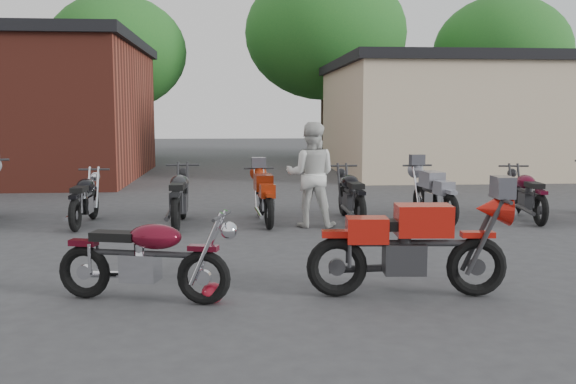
{
  "coord_description": "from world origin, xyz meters",
  "views": [
    {
      "loc": [
        -0.01,
        -6.43,
        1.99
      ],
      "look_at": [
        0.72,
        2.4,
        0.9
      ],
      "focal_mm": 40.0,
      "sensor_mm": 36.0,
      "label": 1
    }
  ],
  "objects_px": {
    "helmet": "(213,293)",
    "row_bike_2": "(85,196)",
    "sportbike": "(411,242)",
    "row_bike_7": "(527,192)",
    "vintage_motorcycle": "(146,252)",
    "row_bike_4": "(264,194)",
    "row_bike_5": "(351,192)",
    "person_light": "(311,175)",
    "row_bike_3": "(179,194)",
    "row_bike_6": "(434,192)"
  },
  "relations": [
    {
      "from": "row_bike_6",
      "to": "row_bike_7",
      "type": "distance_m",
      "value": 1.76
    },
    {
      "from": "sportbike",
      "to": "row_bike_2",
      "type": "height_order",
      "value": "sportbike"
    },
    {
      "from": "row_bike_7",
      "to": "vintage_motorcycle",
      "type": "bearing_deg",
      "value": 132.64
    },
    {
      "from": "row_bike_4",
      "to": "row_bike_6",
      "type": "xyz_separation_m",
      "value": [
        3.16,
        -0.01,
        0.02
      ]
    },
    {
      "from": "sportbike",
      "to": "row_bike_6",
      "type": "relative_size",
      "value": 1.11
    },
    {
      "from": "sportbike",
      "to": "row_bike_4",
      "type": "height_order",
      "value": "sportbike"
    },
    {
      "from": "row_bike_3",
      "to": "row_bike_5",
      "type": "bearing_deg",
      "value": -86.55
    },
    {
      "from": "sportbike",
      "to": "row_bike_2",
      "type": "relative_size",
      "value": 1.16
    },
    {
      "from": "person_light",
      "to": "row_bike_3",
      "type": "height_order",
      "value": "person_light"
    },
    {
      "from": "sportbike",
      "to": "row_bike_2",
      "type": "bearing_deg",
      "value": 137.0
    },
    {
      "from": "helmet",
      "to": "row_bike_5",
      "type": "height_order",
      "value": "row_bike_5"
    },
    {
      "from": "helmet",
      "to": "row_bike_2",
      "type": "height_order",
      "value": "row_bike_2"
    },
    {
      "from": "sportbike",
      "to": "row_bike_4",
      "type": "relative_size",
      "value": 1.15
    },
    {
      "from": "row_bike_2",
      "to": "row_bike_7",
      "type": "bearing_deg",
      "value": -90.38
    },
    {
      "from": "row_bike_5",
      "to": "sportbike",
      "type": "bearing_deg",
      "value": 174.89
    },
    {
      "from": "row_bike_3",
      "to": "row_bike_6",
      "type": "relative_size",
      "value": 1.05
    },
    {
      "from": "vintage_motorcycle",
      "to": "row_bike_7",
      "type": "relative_size",
      "value": 1.0
    },
    {
      "from": "row_bike_2",
      "to": "row_bike_5",
      "type": "xyz_separation_m",
      "value": [
        4.82,
        -0.0,
        0.02
      ]
    },
    {
      "from": "row_bike_3",
      "to": "row_bike_5",
      "type": "relative_size",
      "value": 1.05
    },
    {
      "from": "row_bike_4",
      "to": "row_bike_5",
      "type": "xyz_separation_m",
      "value": [
        1.61,
        0.06,
        0.02
      ]
    },
    {
      "from": "row_bike_2",
      "to": "row_bike_6",
      "type": "relative_size",
      "value": 0.96
    },
    {
      "from": "row_bike_6",
      "to": "sportbike",
      "type": "bearing_deg",
      "value": 154.25
    },
    {
      "from": "sportbike",
      "to": "person_light",
      "type": "distance_m",
      "value": 4.48
    },
    {
      "from": "row_bike_4",
      "to": "person_light",
      "type": "bearing_deg",
      "value": -123.72
    },
    {
      "from": "person_light",
      "to": "row_bike_4",
      "type": "relative_size",
      "value": 1.01
    },
    {
      "from": "sportbike",
      "to": "row_bike_7",
      "type": "distance_m",
      "value": 5.96
    },
    {
      "from": "person_light",
      "to": "row_bike_2",
      "type": "distance_m",
      "value": 4.07
    },
    {
      "from": "helmet",
      "to": "person_light",
      "type": "bearing_deg",
      "value": 70.67
    },
    {
      "from": "helmet",
      "to": "row_bike_6",
      "type": "distance_m",
      "value": 6.32
    },
    {
      "from": "row_bike_3",
      "to": "row_bike_6",
      "type": "distance_m",
      "value": 4.68
    },
    {
      "from": "person_light",
      "to": "row_bike_5",
      "type": "relative_size",
      "value": 0.98
    },
    {
      "from": "row_bike_7",
      "to": "row_bike_4",
      "type": "bearing_deg",
      "value": 95.03
    },
    {
      "from": "row_bike_2",
      "to": "row_bike_4",
      "type": "height_order",
      "value": "row_bike_4"
    },
    {
      "from": "row_bike_6",
      "to": "row_bike_4",
      "type": "bearing_deg",
      "value": 84.24
    },
    {
      "from": "vintage_motorcycle",
      "to": "row_bike_6",
      "type": "bearing_deg",
      "value": 61.15
    },
    {
      "from": "row_bike_2",
      "to": "helmet",
      "type": "bearing_deg",
      "value": -153.38
    },
    {
      "from": "row_bike_4",
      "to": "helmet",
      "type": "bearing_deg",
      "value": 166.56
    },
    {
      "from": "row_bike_7",
      "to": "row_bike_3",
      "type": "bearing_deg",
      "value": 96.43
    },
    {
      "from": "vintage_motorcycle",
      "to": "row_bike_4",
      "type": "distance_m",
      "value": 5.05
    },
    {
      "from": "vintage_motorcycle",
      "to": "row_bike_3",
      "type": "bearing_deg",
      "value": 105.55
    },
    {
      "from": "sportbike",
      "to": "row_bike_2",
      "type": "xyz_separation_m",
      "value": [
        -4.58,
        4.94,
        -0.08
      ]
    },
    {
      "from": "row_bike_3",
      "to": "row_bike_5",
      "type": "distance_m",
      "value": 3.14
    },
    {
      "from": "helmet",
      "to": "vintage_motorcycle",
      "type": "bearing_deg",
      "value": 171.2
    },
    {
      "from": "vintage_motorcycle",
      "to": "helmet",
      "type": "height_order",
      "value": "vintage_motorcycle"
    },
    {
      "from": "person_light",
      "to": "row_bike_4",
      "type": "height_order",
      "value": "person_light"
    },
    {
      "from": "person_light",
      "to": "row_bike_5",
      "type": "distance_m",
      "value": 1.03
    },
    {
      "from": "helmet",
      "to": "row_bike_6",
      "type": "bearing_deg",
      "value": 51.45
    },
    {
      "from": "row_bike_5",
      "to": "row_bike_6",
      "type": "distance_m",
      "value": 1.55
    },
    {
      "from": "row_bike_2",
      "to": "row_bike_6",
      "type": "bearing_deg",
      "value": -89.99
    },
    {
      "from": "vintage_motorcycle",
      "to": "sportbike",
      "type": "distance_m",
      "value": 2.84
    }
  ]
}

